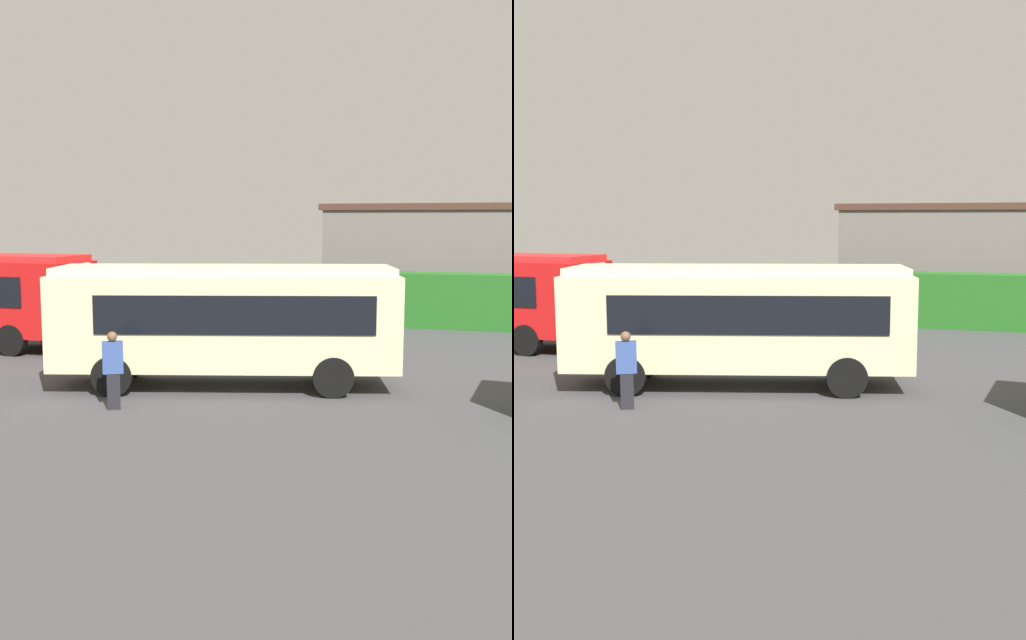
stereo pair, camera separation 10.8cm
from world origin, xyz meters
TOP-DOWN VIEW (x-y plane):
  - ground_plane at (0.00, 0.00)m, footprint 76.39×76.39m
  - bus_cream at (0.55, -0.48)m, footprint 8.99×4.55m
  - person_left at (-1.15, -3.33)m, footprint 0.53×0.46m
  - hedge_row at (0.00, 12.11)m, footprint 50.20×1.51m
  - depot_building at (4.26, 18.16)m, footprint 9.51×5.25m

SIDE VIEW (x-z plane):
  - ground_plane at x=0.00m, z-range 0.00..0.00m
  - person_left at x=-1.15m, z-range 0.05..1.83m
  - hedge_row at x=0.00m, z-range 0.00..2.17m
  - bus_cream at x=0.55m, z-range 0.24..3.35m
  - depot_building at x=4.26m, z-range 0.01..5.03m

